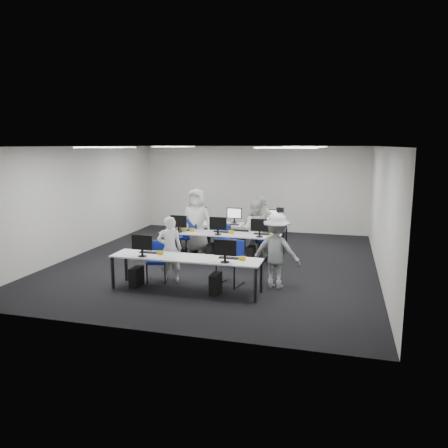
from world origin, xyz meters
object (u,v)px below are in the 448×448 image
(desk_front, at_px, (186,259))
(student_0, at_px, (170,249))
(chair_6, at_px, (224,243))
(chair_7, at_px, (263,246))
(chair_1, at_px, (230,271))
(student_2, at_px, (197,221))
(student_3, at_px, (261,226))
(photographer, at_px, (276,251))
(desk_mid, at_px, (220,235))
(chair_0, at_px, (157,269))
(chair_4, at_px, (266,247))
(chair_3, at_px, (222,245))
(student_1, at_px, (254,229))
(chair_5, at_px, (194,241))
(chair_2, at_px, (185,243))

(desk_front, bearing_deg, student_0, 137.55)
(chair_6, xyz_separation_m, chair_7, (1.13, -0.13, 0.01))
(chair_1, relative_size, student_2, 0.54)
(student_3, relative_size, photographer, 1.05)
(desk_mid, relative_size, chair_7, 3.85)
(chair_1, distance_m, chair_6, 2.98)
(chair_0, relative_size, student_2, 0.49)
(desk_front, height_order, photographer, photographer)
(desk_front, relative_size, chair_4, 3.42)
(chair_0, bearing_deg, chair_3, 58.25)
(chair_7, bearing_deg, chair_0, -134.50)
(desk_front, distance_m, chair_3, 3.26)
(desk_front, distance_m, desk_mid, 2.60)
(student_0, xyz_separation_m, student_1, (1.39, 2.65, 0.05))
(desk_mid, bearing_deg, chair_5, 143.17)
(desk_front, xyz_separation_m, student_2, (-0.88, 3.27, 0.23))
(chair_4, height_order, student_3, student_3)
(desk_mid, xyz_separation_m, chair_2, (-1.22, 0.61, -0.42))
(chair_7, distance_m, student_0, 3.28)
(chair_2, height_order, student_1, student_1)
(desk_mid, distance_m, chair_0, 2.34)
(student_3, height_order, photographer, student_3)
(student_2, bearing_deg, chair_3, 0.40)
(chair_7, relative_size, student_3, 0.49)
(chair_0, height_order, student_1, student_1)
(chair_3, height_order, photographer, photographer)
(chair_0, bearing_deg, chair_4, 36.05)
(student_3, bearing_deg, chair_5, -171.51)
(chair_5, bearing_deg, student_0, -66.98)
(desk_front, relative_size, student_2, 1.76)
(desk_front, bearing_deg, desk_mid, 90.00)
(chair_4, bearing_deg, desk_front, -125.95)
(student_3, bearing_deg, desk_mid, -134.81)
(chair_2, relative_size, photographer, 0.50)
(chair_2, bearing_deg, chair_5, 46.30)
(chair_2, distance_m, chair_4, 2.38)
(chair_4, xyz_separation_m, student_1, (-0.34, 0.04, 0.50))
(photographer, bearing_deg, chair_2, -29.18)
(desk_front, height_order, chair_7, chair_7)
(chair_3, relative_size, chair_4, 0.87)
(chair_7, xyz_separation_m, student_2, (-1.90, -0.08, 0.65))
(chair_6, height_order, student_0, student_0)
(chair_7, distance_m, student_3, 0.59)
(chair_4, bearing_deg, chair_6, 148.89)
(chair_5, distance_m, student_1, 1.89)
(chair_4, xyz_separation_m, student_0, (-1.73, -2.61, 0.45))
(chair_1, xyz_separation_m, student_3, (0.17, 2.62, 0.54))
(chair_6, bearing_deg, desk_mid, -93.21)
(chair_0, distance_m, student_2, 2.87)
(student_3, bearing_deg, student_2, -169.34)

